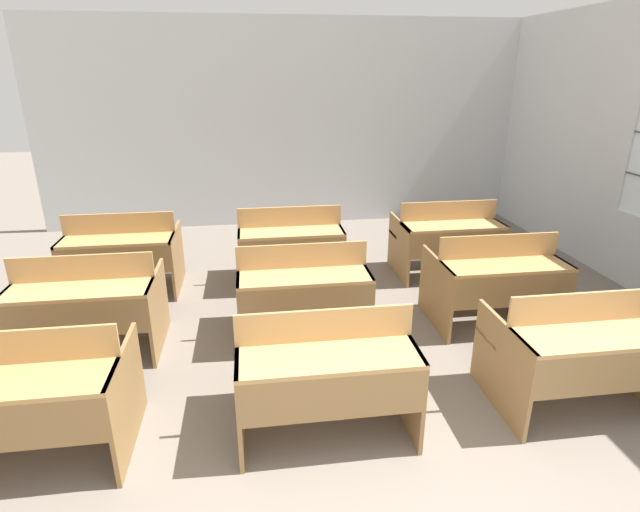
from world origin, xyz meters
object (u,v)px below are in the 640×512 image
bench_front_left (28,393)px  bench_second_left (88,303)px  bench_second_center (303,289)px  bench_third_right (447,237)px  bench_front_center (325,369)px  bench_third_left (123,252)px  bench_third_center (290,244)px  bench_front_right (580,348)px  bench_second_right (495,278)px

bench_front_left → bench_second_left: 1.26m
bench_second_left → bench_second_center: bearing=0.8°
bench_third_right → bench_front_left: bearing=-145.3°
bench_front_center → bench_third_left: (-1.83, 2.52, 0.00)m
bench_second_left → bench_third_left: bearing=89.7°
bench_second_center → bench_third_center: (-0.01, 1.25, 0.00)m
bench_second_left → bench_front_center: bearing=-34.3°
bench_front_right → bench_third_left: (-3.66, 2.51, 0.00)m
bench_front_center → bench_second_left: 2.22m
bench_second_center → bench_third_right: 2.22m
bench_third_right → bench_third_center: bearing=179.7°
bench_third_right → bench_front_right: bearing=-90.0°
bench_front_center → bench_second_right: (1.82, 1.28, 0.00)m
bench_front_right → bench_second_left: (-3.67, 1.25, 0.00)m
bench_second_right → bench_third_left: size_ratio=1.00×
bench_front_right → bench_second_right: (-0.01, 1.27, 0.00)m
bench_front_center → bench_third_right: size_ratio=1.00×
bench_front_right → bench_third_center: same height
bench_front_right → bench_third_right: (-0.00, 2.51, 0.00)m
bench_front_left → bench_third_left: 2.53m
bench_front_center → bench_third_center: bearing=90.4°
bench_second_left → bench_second_right: 3.66m
bench_second_right → bench_third_center: size_ratio=1.00×
bench_third_center → bench_front_right: bearing=-53.8°
bench_second_left → bench_second_center: size_ratio=1.00×
bench_front_center → bench_second_center: (-0.01, 1.28, 0.00)m
bench_second_center → bench_third_left: bearing=145.7°
bench_front_left → bench_second_left: bearing=90.3°
bench_second_center → bench_front_center: bearing=-89.5°
bench_second_center → bench_second_right: same height
bench_front_right → bench_second_left: bearing=161.2°
bench_second_left → bench_third_left: (0.01, 1.27, 0.00)m
bench_second_right → bench_third_center: (-1.83, 1.25, 0.00)m
bench_front_right → bench_front_center: bearing=-179.9°
bench_second_center → bench_third_right: same height
bench_front_left → bench_second_center: same height
bench_second_center → bench_third_center: size_ratio=1.00×
bench_front_right → bench_third_right: same height
bench_front_left → bench_third_left: bearing=90.0°
bench_front_left → bench_second_center: 2.23m
bench_second_left → bench_second_right: (3.66, 0.03, 0.00)m
bench_second_left → bench_second_right: bearing=0.4°
bench_front_left → bench_third_right: same height
bench_front_left → bench_front_center: same height
bench_front_center → bench_third_left: 3.11m
bench_second_right → bench_third_left: same height
bench_front_left → bench_third_right: 4.45m
bench_front_right → bench_third_center: (-1.84, 2.52, 0.00)m
bench_front_left → bench_second_center: (1.82, 1.29, 0.00)m
bench_front_left → bench_third_center: (1.82, 2.54, 0.00)m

